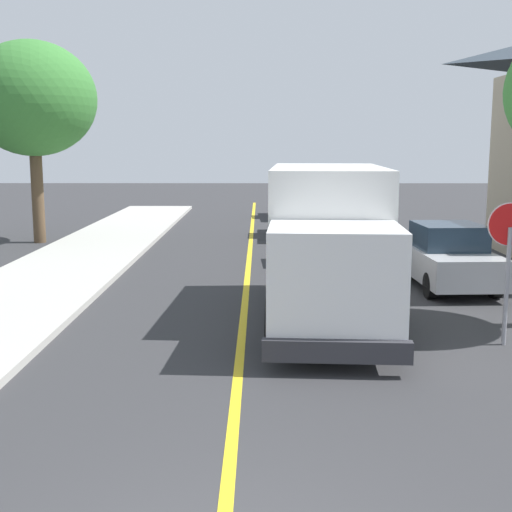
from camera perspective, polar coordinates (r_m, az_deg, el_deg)
name	(u,v)px	position (r m, az deg, el deg)	size (l,w,h in m)	color
centre_line_yellow	(245,306)	(15.61, -0.97, -4.26)	(0.16, 56.00, 0.01)	gold
box_truck	(328,236)	(14.47, 6.10, 1.71)	(2.81, 7.31, 3.20)	silver
parked_car_near	(328,239)	(21.13, 6.08, 1.46)	(1.99, 4.47, 1.67)	black
parked_car_mid	(299,217)	(27.48, 3.60, 3.32)	(1.81, 4.40, 1.67)	#4C564C
parked_car_far	(292,202)	(34.62, 3.03, 4.58)	(1.99, 4.48, 1.67)	silver
parked_van_across	(446,257)	(18.32, 15.68, -0.06)	(1.99, 4.47, 1.67)	#B7B7BC
stop_sign	(509,246)	(13.16, 20.50, 0.79)	(0.80, 0.10, 2.65)	gray
street_tree_down_block	(33,99)	(26.82, -18.28, 12.41)	(4.66, 4.66, 7.44)	brown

